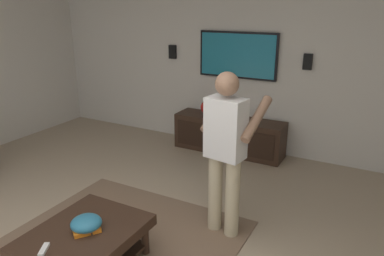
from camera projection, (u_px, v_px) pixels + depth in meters
The scene contains 13 objects.
wall_back_tv at pixel (249, 58), 5.56m from camera, with size 0.10×7.28×2.85m, color silver.
area_rug at pixel (103, 256), 3.40m from camera, with size 2.41×2.15×0.01m, color #7A604C.
coffee_table at pixel (85, 241), 3.14m from camera, with size 1.00×0.80×0.40m.
media_console at pixel (229, 135), 5.72m from camera, with size 0.45×1.70×0.55m.
tv at pixel (238, 55), 5.54m from camera, with size 0.05×1.23×0.69m.
person_standing at pixel (226, 146), 3.50m from camera, with size 0.59×0.59×1.64m.
bowl at pixel (86, 223), 3.11m from camera, with size 0.26×0.26×0.12m, color teal.
remote_white at pixel (44, 249), 2.85m from camera, with size 0.15×0.04×0.02m, color white.
remote_black at pixel (87, 231), 3.09m from camera, with size 0.15×0.04×0.02m, color black.
book at pixel (87, 229), 3.10m from camera, with size 0.22×0.16×0.04m, color orange.
vase_round at pixel (207, 107), 5.80m from camera, with size 0.22×0.22×0.22m, color red.
wall_speaker_left at pixel (308, 62), 5.09m from camera, with size 0.06×0.12×0.22m, color black.
wall_speaker_right at pixel (173, 52), 6.07m from camera, with size 0.06×0.12×0.22m, color black.
Camera 1 is at (-1.85, -1.91, 2.22)m, focal length 34.62 mm.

